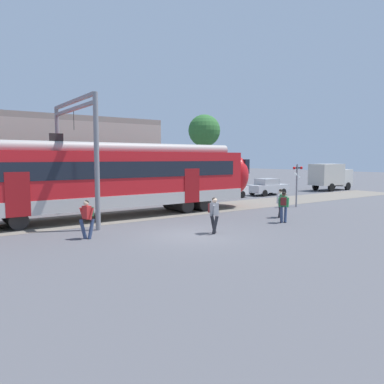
{
  "coord_description": "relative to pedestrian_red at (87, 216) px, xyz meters",
  "views": [
    {
      "loc": [
        -9.53,
        -13.46,
        3.44
      ],
      "look_at": [
        2.14,
        3.06,
        1.6
      ],
      "focal_mm": 35.0,
      "sensor_mm": 36.0,
      "label": 1
    }
  ],
  "objects": [
    {
      "name": "pedestrian_red",
      "position": [
        0.0,
        0.0,
        0.0
      ],
      "size": [
        0.7,
        0.53,
        1.67
      ],
      "color": "navy",
      "rests_on": "ground"
    },
    {
      "name": "ground_plane",
      "position": [
        4.09,
        -1.96,
        -0.99
      ],
      "size": [
        160.0,
        160.0,
        0.0
      ],
      "primitive_type": "plane",
      "color": "#515156"
    },
    {
      "name": "pedestrian_green",
      "position": [
        9.91,
        -2.14,
        0.0
      ],
      "size": [
        0.71,
        0.51,
        1.67
      ],
      "color": "navy",
      "rests_on": "ground"
    },
    {
      "name": "background_building",
      "position": [
        1.91,
        12.79,
        2.22
      ],
      "size": [
        15.63,
        5.0,
        9.2
      ],
      "color": "#B2A899",
      "rests_on": "ground"
    },
    {
      "name": "box_truck",
      "position": [
        29.59,
        8.55,
        0.58
      ],
      "size": [
        5.24,
        2.14,
        2.82
      ],
      "color": "beige",
      "rests_on": "ground"
    },
    {
      "name": "pedestrian_white",
      "position": [
        11.12,
        -0.86,
        0.0
      ],
      "size": [
        0.61,
        0.61,
        1.67
      ],
      "color": "#28282D",
      "rests_on": "ground"
    },
    {
      "name": "street_tree_right",
      "position": [
        18.77,
        16.58,
        5.3
      ],
      "size": [
        3.39,
        3.39,
        8.04
      ],
      "color": "brown",
      "rests_on": "ground"
    },
    {
      "name": "catenary_gantry",
      "position": [
        1.1,
        4.83,
        3.32
      ],
      "size": [
        0.24,
        6.64,
        6.53
      ],
      "color": "gray",
      "rests_on": "ground"
    },
    {
      "name": "crossing_signal",
      "position": [
        15.7,
        1.71,
        1.02
      ],
      "size": [
        0.96,
        0.22,
        3.0
      ],
      "color": "gray",
      "rests_on": "ground"
    },
    {
      "name": "pedestrian_grey",
      "position": [
        5.1,
        -2.23,
        0.0
      ],
      "size": [
        0.54,
        0.69,
        1.67
      ],
      "color": "#28282D",
      "rests_on": "ground"
    },
    {
      "name": "parked_car_silver",
      "position": [
        20.3,
        8.8,
        -0.21
      ],
      "size": [
        4.0,
        1.77,
        1.54
      ],
      "color": "#B7BABF",
      "rests_on": "ground"
    },
    {
      "name": "parked_car_white",
      "position": [
        15.36,
        9.07,
        -0.21
      ],
      "size": [
        4.03,
        1.81,
        1.54
      ],
      "color": "silver",
      "rests_on": "ground"
    }
  ]
}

